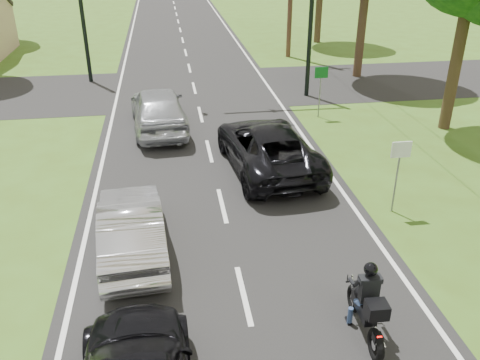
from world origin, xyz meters
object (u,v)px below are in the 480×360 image
object	(u,v)px
sign_white	(400,160)
sign_green	(321,80)
silver_suv	(158,108)
silver_sedan	(131,227)
traffic_signal	(270,5)
dark_suv	(268,146)
motorcycle_rider	(367,308)

from	to	relation	value
sign_white	sign_green	world-z (taller)	same
silver_suv	sign_green	size ratio (longest dim) A/B	2.36
silver_sedan	traffic_signal	size ratio (longest dim) A/B	0.67
dark_suv	traffic_signal	size ratio (longest dim) A/B	0.86
dark_suv	traffic_signal	bearing A→B (deg)	-106.81
silver_suv	dark_suv	bearing A→B (deg)	125.40
dark_suv	sign_white	xyz separation A→B (m)	(2.93, -3.33, 0.82)
silver_sedan	silver_suv	bearing A→B (deg)	-99.11
sign_white	sign_green	bearing A→B (deg)	88.57
dark_suv	sign_white	distance (m)	4.51
dark_suv	sign_green	xyz separation A→B (m)	(3.13, 4.67, 0.82)
sign_green	motorcycle_rider	bearing A→B (deg)	-102.37
silver_sedan	sign_green	xyz separation A→B (m)	(7.32, 8.96, 0.88)
silver_suv	silver_sedan	bearing A→B (deg)	80.75
silver_sedan	dark_suv	bearing A→B (deg)	-138.73
traffic_signal	silver_sedan	bearing A→B (deg)	-115.69
silver_suv	traffic_signal	distance (m)	6.97
traffic_signal	sign_white	size ratio (longest dim) A/B	3.00
sign_white	dark_suv	bearing A→B (deg)	131.29
silver_sedan	sign_white	world-z (taller)	sign_white
dark_suv	silver_suv	bearing A→B (deg)	-55.33
silver_suv	traffic_signal	size ratio (longest dim) A/B	0.79
silver_sedan	traffic_signal	distance (m)	13.73
motorcycle_rider	sign_white	distance (m)	5.25
silver_sedan	sign_white	xyz separation A→B (m)	(7.12, 0.96, 0.88)
motorcycle_rider	silver_suv	world-z (taller)	silver_suv
motorcycle_rider	silver_sedan	xyz separation A→B (m)	(-4.58, 3.54, 0.06)
dark_suv	sign_white	bearing A→B (deg)	126.00
dark_suv	sign_white	world-z (taller)	sign_white
silver_sedan	sign_green	world-z (taller)	sign_green
silver_sedan	silver_suv	size ratio (longest dim) A/B	0.85
silver_suv	sign_white	bearing A→B (deg)	126.00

